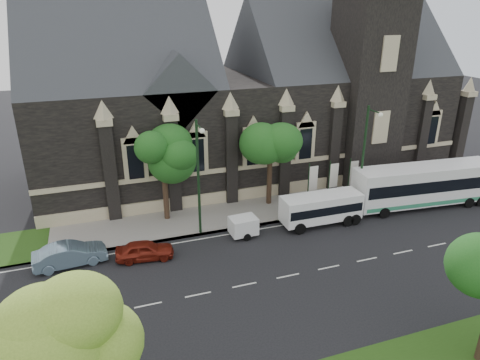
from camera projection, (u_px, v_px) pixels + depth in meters
name	position (u px, v px, depth m)	size (l,w,h in m)	color
ground	(288.00, 276.00, 27.84)	(160.00, 160.00, 0.00)	black
sidewalk	(240.00, 213.00, 36.14)	(80.00, 5.00, 0.15)	gray
museum	(258.00, 94.00, 42.78)	(40.00, 17.70, 29.90)	black
tree_park_near	(84.00, 326.00, 14.19)	(4.42, 4.42, 8.56)	black
tree_walk_right	(272.00, 140.00, 36.02)	(4.08, 4.08, 7.80)	black
tree_walk_left	(165.00, 152.00, 33.32)	(3.91, 3.91, 7.64)	black
street_lamp_near	(365.00, 153.00, 35.16)	(0.36, 1.88, 9.00)	black
street_lamp_mid	(199.00, 173.00, 30.93)	(0.36, 1.88, 9.00)	black
banner_flag_left	(311.00, 181.00, 36.73)	(0.90, 0.10, 4.00)	black
banner_flag_center	(332.00, 178.00, 37.34)	(0.90, 0.10, 4.00)	black
banner_flag_right	(352.00, 175.00, 37.94)	(0.90, 0.10, 4.00)	black
tour_coach	(424.00, 185.00, 36.96)	(12.81, 3.81, 3.68)	white
shuttle_bus	(321.00, 207.00, 34.02)	(6.50, 2.38, 2.50)	white
box_trailer	(243.00, 226.00, 32.39)	(2.92, 1.72, 1.54)	white
sedan	(70.00, 255.00, 28.80)	(1.65, 4.73, 1.56)	#728FA5
car_far_red	(145.00, 250.00, 29.52)	(1.58, 3.93, 1.34)	maroon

